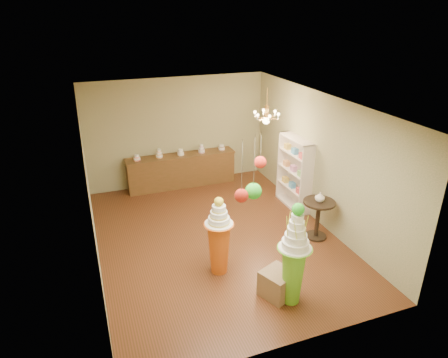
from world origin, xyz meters
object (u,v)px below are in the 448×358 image
object	(u,v)px
round_table	(318,214)
sideboard	(181,170)
pedestal_green	(294,263)
pedestal_orange	(219,242)

from	to	relation	value
round_table	sideboard	bearing A→B (deg)	119.22
pedestal_green	sideboard	world-z (taller)	pedestal_green
round_table	pedestal_green	bearing A→B (deg)	-133.16
pedestal_green	pedestal_orange	bearing A→B (deg)	125.63
pedestal_orange	sideboard	bearing A→B (deg)	85.14
pedestal_green	sideboard	bearing A→B (deg)	95.65
pedestal_orange	round_table	distance (m)	2.46
sideboard	pedestal_green	bearing A→B (deg)	-84.35
pedestal_green	pedestal_orange	distance (m)	1.52
pedestal_green	pedestal_orange	xyz separation A→B (m)	(-0.88, 1.23, -0.13)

